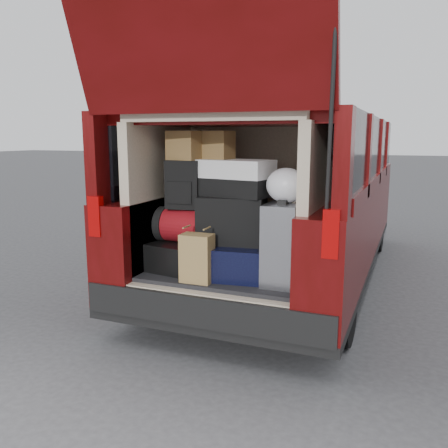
{
  "coord_description": "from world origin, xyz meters",
  "views": [
    {
      "loc": [
        1.31,
        -3.17,
        1.6
      ],
      "look_at": [
        -0.05,
        0.2,
        0.93
      ],
      "focal_mm": 38.0,
      "sensor_mm": 36.0,
      "label": 1
    }
  ],
  "objects_px": {
    "black_soft_case": "(232,220)",
    "backpack": "(184,184)",
    "silver_roller": "(284,244)",
    "kraft_bag": "(197,258)",
    "twotone_duffel": "(232,178)",
    "red_duffel": "(184,225)",
    "black_hardshell": "(185,254)",
    "navy_hardshell": "(237,259)"
  },
  "relations": [
    {
      "from": "black_hardshell",
      "to": "twotone_duffel",
      "type": "bearing_deg",
      "value": 15.61
    },
    {
      "from": "kraft_bag",
      "to": "twotone_duffel",
      "type": "relative_size",
      "value": 0.58
    },
    {
      "from": "navy_hardshell",
      "to": "black_soft_case",
      "type": "relative_size",
      "value": 1.12
    },
    {
      "from": "silver_roller",
      "to": "backpack",
      "type": "relative_size",
      "value": 1.55
    },
    {
      "from": "silver_roller",
      "to": "backpack",
      "type": "xyz_separation_m",
      "value": [
        -0.83,
        0.07,
        0.39
      ]
    },
    {
      "from": "navy_hardshell",
      "to": "backpack",
      "type": "bearing_deg",
      "value": 174.69
    },
    {
      "from": "kraft_bag",
      "to": "red_duffel",
      "type": "height_order",
      "value": "red_duffel"
    },
    {
      "from": "black_soft_case",
      "to": "backpack",
      "type": "distance_m",
      "value": 0.47
    },
    {
      "from": "silver_roller",
      "to": "kraft_bag",
      "type": "height_order",
      "value": "silver_roller"
    },
    {
      "from": "black_hardshell",
      "to": "silver_roller",
      "type": "bearing_deg",
      "value": 1.97
    },
    {
      "from": "navy_hardshell",
      "to": "black_soft_case",
      "type": "xyz_separation_m",
      "value": [
        -0.04,
        0.0,
        0.3
      ]
    },
    {
      "from": "black_hardshell",
      "to": "silver_roller",
      "type": "relative_size",
      "value": 0.95
    },
    {
      "from": "kraft_bag",
      "to": "twotone_duffel",
      "type": "xyz_separation_m",
      "value": [
        0.13,
        0.35,
        0.56
      ]
    },
    {
      "from": "silver_roller",
      "to": "red_duffel",
      "type": "relative_size",
      "value": 1.41
    },
    {
      "from": "twotone_duffel",
      "to": "red_duffel",
      "type": "bearing_deg",
      "value": -158.3
    },
    {
      "from": "red_duffel",
      "to": "twotone_duffel",
      "type": "bearing_deg",
      "value": 13.99
    },
    {
      "from": "kraft_bag",
      "to": "twotone_duffel",
      "type": "distance_m",
      "value": 0.68
    },
    {
      "from": "black_hardshell",
      "to": "red_duffel",
      "type": "relative_size",
      "value": 1.33
    },
    {
      "from": "black_soft_case",
      "to": "backpack",
      "type": "bearing_deg",
      "value": 175.04
    },
    {
      "from": "silver_roller",
      "to": "backpack",
      "type": "distance_m",
      "value": 0.92
    },
    {
      "from": "silver_roller",
      "to": "kraft_bag",
      "type": "bearing_deg",
      "value": -161.15
    },
    {
      "from": "black_hardshell",
      "to": "black_soft_case",
      "type": "bearing_deg",
      "value": 6.49
    },
    {
      "from": "black_soft_case",
      "to": "backpack",
      "type": "xyz_separation_m",
      "value": [
        -0.4,
        -0.02,
        0.26
      ]
    },
    {
      "from": "silver_roller",
      "to": "kraft_bag",
      "type": "xyz_separation_m",
      "value": [
        -0.59,
        -0.2,
        -0.11
      ]
    },
    {
      "from": "black_hardshell",
      "to": "twotone_duffel",
      "type": "height_order",
      "value": "twotone_duffel"
    },
    {
      "from": "black_soft_case",
      "to": "twotone_duffel",
      "type": "xyz_separation_m",
      "value": [
        -0.03,
        0.06,
        0.32
      ]
    },
    {
      "from": "twotone_duffel",
      "to": "black_hardshell",
      "type": "bearing_deg",
      "value": -163.34
    },
    {
      "from": "kraft_bag",
      "to": "black_soft_case",
      "type": "distance_m",
      "value": 0.41
    },
    {
      "from": "navy_hardshell",
      "to": "black_hardshell",
      "type": "bearing_deg",
      "value": 169.88
    },
    {
      "from": "navy_hardshell",
      "to": "red_duffel",
      "type": "height_order",
      "value": "red_duffel"
    },
    {
      "from": "red_duffel",
      "to": "backpack",
      "type": "bearing_deg",
      "value": -32.78
    },
    {
      "from": "silver_roller",
      "to": "red_duffel",
      "type": "height_order",
      "value": "silver_roller"
    },
    {
      "from": "red_duffel",
      "to": "black_soft_case",
      "type": "relative_size",
      "value": 0.84
    },
    {
      "from": "black_soft_case",
      "to": "twotone_duffel",
      "type": "distance_m",
      "value": 0.32
    },
    {
      "from": "silver_roller",
      "to": "twotone_duffel",
      "type": "bearing_deg",
      "value": 161.75
    },
    {
      "from": "red_duffel",
      "to": "black_soft_case",
      "type": "distance_m",
      "value": 0.41
    },
    {
      "from": "black_soft_case",
      "to": "kraft_bag",
      "type": "bearing_deg",
      "value": -126.72
    },
    {
      "from": "red_duffel",
      "to": "backpack",
      "type": "xyz_separation_m",
      "value": [
        0.01,
        -0.0,
        0.32
      ]
    },
    {
      "from": "silver_roller",
      "to": "black_soft_case",
      "type": "relative_size",
      "value": 1.17
    },
    {
      "from": "kraft_bag",
      "to": "black_soft_case",
      "type": "height_order",
      "value": "black_soft_case"
    },
    {
      "from": "black_hardshell",
      "to": "navy_hardshell",
      "type": "xyz_separation_m",
      "value": [
        0.46,
        -0.02,
        0.01
      ]
    },
    {
      "from": "navy_hardshell",
      "to": "red_duffel",
      "type": "bearing_deg",
      "value": 174.03
    }
  ]
}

